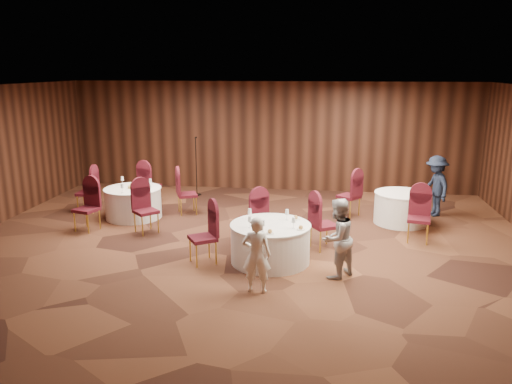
# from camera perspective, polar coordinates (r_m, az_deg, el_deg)

# --- Properties ---
(ground) EXTENTS (12.00, 12.00, 0.00)m
(ground) POSITION_cam_1_polar(r_m,az_deg,el_deg) (10.40, -1.25, -6.12)
(ground) COLOR black
(ground) RESTS_ON ground
(room_shell) EXTENTS (12.00, 12.00, 12.00)m
(room_shell) POSITION_cam_1_polar(r_m,az_deg,el_deg) (9.90, -1.31, 4.62)
(room_shell) COLOR silver
(room_shell) RESTS_ON ground
(table_main) EXTENTS (1.52, 1.52, 0.74)m
(table_main) POSITION_cam_1_polar(r_m,az_deg,el_deg) (9.45, 1.65, -5.82)
(table_main) COLOR white
(table_main) RESTS_ON ground
(table_left) EXTENTS (1.38, 1.38, 0.74)m
(table_left) POSITION_cam_1_polar(r_m,az_deg,el_deg) (12.55, -13.84, -1.19)
(table_left) COLOR white
(table_left) RESTS_ON ground
(table_right) EXTENTS (1.26, 1.26, 0.74)m
(table_right) POSITION_cam_1_polar(r_m,az_deg,el_deg) (12.24, 16.25, -1.74)
(table_right) COLOR white
(table_right) RESTS_ON ground
(chairs_main) EXTENTS (2.96, 2.08, 1.00)m
(chairs_main) POSITION_cam_1_polar(r_m,az_deg,el_deg) (9.98, 0.63, -3.96)
(chairs_main) COLOR #3B0B16
(chairs_main) RESTS_ON ground
(chairs_left) EXTENTS (3.18, 3.07, 1.00)m
(chairs_left) POSITION_cam_1_polar(r_m,az_deg,el_deg) (12.53, -13.98, -0.64)
(chairs_left) COLOR #3B0B16
(chairs_left) RESTS_ON ground
(chairs_right) EXTENTS (2.04, 2.41, 1.00)m
(chairs_right) POSITION_cam_1_polar(r_m,az_deg,el_deg) (11.75, 14.09, -1.61)
(chairs_right) COLOR #3B0B16
(chairs_right) RESTS_ON ground
(tabletop_main) EXTENTS (1.12, 1.06, 0.22)m
(tabletop_main) POSITION_cam_1_polar(r_m,az_deg,el_deg) (9.19, 2.47, -3.32)
(tabletop_main) COLOR silver
(tabletop_main) RESTS_ON table_main
(tabletop_left) EXTENTS (0.86, 0.85, 0.22)m
(tabletop_left) POSITION_cam_1_polar(r_m,az_deg,el_deg) (12.44, -13.97, 0.78)
(tabletop_left) COLOR silver
(tabletop_left) RESTS_ON table_left
(tabletop_right) EXTENTS (0.08, 0.08, 0.22)m
(tabletop_right) POSITION_cam_1_polar(r_m,az_deg,el_deg) (11.87, 17.74, 0.28)
(tabletop_right) COLOR silver
(tabletop_right) RESTS_ON table_right
(mic_stand) EXTENTS (0.24, 0.24, 1.69)m
(mic_stand) POSITION_cam_1_polar(r_m,az_deg,el_deg) (14.42, -6.81, 1.59)
(mic_stand) COLOR black
(mic_stand) RESTS_ON ground
(woman_a) EXTENTS (0.47, 0.32, 1.29)m
(woman_a) POSITION_cam_1_polar(r_m,az_deg,el_deg) (8.12, 0.06, -7.19)
(woman_a) COLOR white
(woman_a) RESTS_ON ground
(woman_b) EXTENTS (0.86, 0.87, 1.42)m
(woman_b) POSITION_cam_1_polar(r_m,az_deg,el_deg) (8.78, 9.25, -5.26)
(woman_b) COLOR #AEAFB3
(woman_b) RESTS_ON ground
(man_c) EXTENTS (0.83, 1.09, 1.50)m
(man_c) POSITION_cam_1_polar(r_m,az_deg,el_deg) (13.04, 19.85, 0.65)
(man_c) COLOR #161F33
(man_c) RESTS_ON ground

